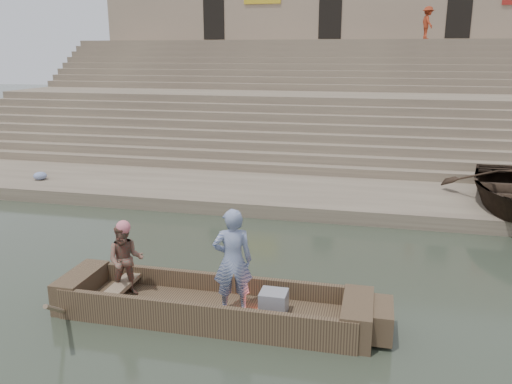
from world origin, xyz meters
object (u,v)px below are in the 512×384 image
(main_rowboat, at_px, (211,312))
(rowing_man, at_px, (125,260))
(standing_man, at_px, (233,261))
(pedestrian, at_px, (428,23))
(television, at_px, (273,302))

(main_rowboat, bearing_deg, rowing_man, 177.17)
(main_rowboat, bearing_deg, standing_man, -9.03)
(standing_man, distance_m, pedestrian, 22.41)
(main_rowboat, distance_m, standing_man, 1.12)
(main_rowboat, distance_m, television, 1.16)
(rowing_man, distance_m, pedestrian, 22.82)
(main_rowboat, relative_size, television, 10.87)
(rowing_man, bearing_deg, standing_man, -24.17)
(television, relative_size, pedestrian, 0.28)
(rowing_man, bearing_deg, television, -21.74)
(standing_man, relative_size, television, 4.03)
(main_rowboat, relative_size, pedestrian, 3.08)
(rowing_man, bearing_deg, pedestrian, 52.97)
(standing_man, bearing_deg, main_rowboat, -27.22)
(pedestrian, bearing_deg, television, 154.76)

